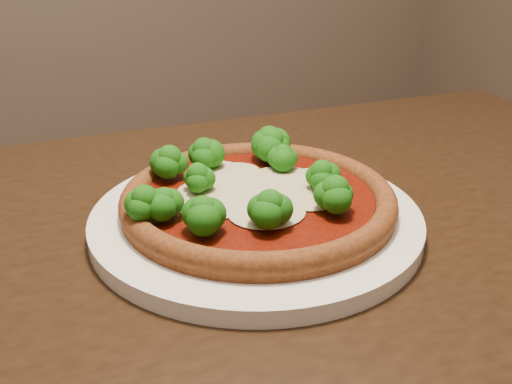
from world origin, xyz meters
name	(u,v)px	position (x,y,z in m)	size (l,w,h in m)	color
dining_table	(249,304)	(0.07, -0.01, 0.65)	(1.28, 0.79, 0.75)	black
plate	(256,218)	(0.08, -0.01, 0.76)	(0.35, 0.35, 0.02)	white
pizza	(255,192)	(0.08, 0.00, 0.79)	(0.29, 0.29, 0.06)	brown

